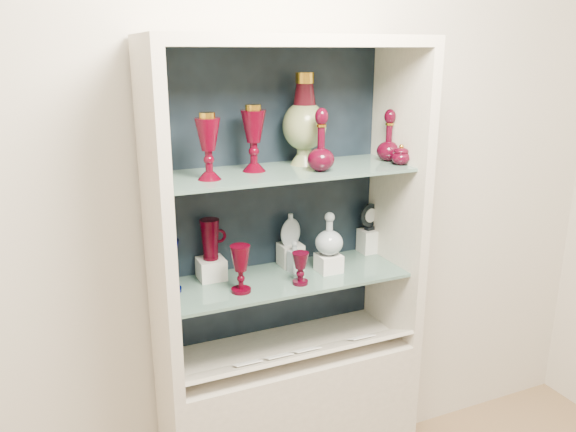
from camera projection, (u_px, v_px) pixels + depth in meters
name	position (u px, v px, depth m)	size (l,w,h in m)	color
wall_back	(266.00, 178.00, 2.24)	(3.50, 0.02, 2.80)	silver
cabinet_base	(288.00, 428.00, 2.34)	(1.00, 0.40, 0.75)	beige
cabinet_back_panel	(269.00, 198.00, 2.24)	(0.98, 0.02, 1.15)	black
cabinet_side_left	(157.00, 225.00, 1.89)	(0.04, 0.40, 1.15)	beige
cabinet_side_right	(397.00, 197.00, 2.25)	(0.04, 0.40, 1.15)	beige
cabinet_top_cap	(288.00, 41.00, 1.90)	(1.00, 0.40, 0.04)	beige
shelf_lower	(286.00, 278.00, 2.17)	(0.92, 0.34, 0.01)	slate
shelf_upper	(286.00, 172.00, 2.05)	(0.92, 0.34, 0.01)	slate
label_ledge	(300.00, 355.00, 2.13)	(0.92, 0.18, 0.01)	beige
label_card_0	(361.00, 337.00, 2.23)	(0.10, 0.07, 0.00)	white
label_card_1	(247.00, 363.00, 2.04)	(0.10, 0.07, 0.00)	white
label_card_2	(306.00, 350.00, 2.13)	(0.10, 0.07, 0.00)	white
label_card_3	(278.00, 356.00, 2.09)	(0.10, 0.07, 0.00)	white
pedestal_lamp_left	(208.00, 146.00, 1.87)	(0.09, 0.09, 0.22)	#4B000F
pedestal_lamp_right	(254.00, 138.00, 2.00)	(0.09, 0.09, 0.24)	#4B000F
enamel_urn	(304.00, 119.00, 2.10)	(0.17, 0.17, 0.34)	#0F4613
ruby_decanter_a	(321.00, 136.00, 1.99)	(0.10, 0.10, 0.25)	#470517
ruby_decanter_b	(389.00, 134.00, 2.19)	(0.09, 0.09, 0.21)	#470517
lidded_bowl	(401.00, 154.00, 2.13)	(0.07, 0.07, 0.08)	#470517
cobalt_goblet	(169.00, 266.00, 2.00)	(0.08, 0.08, 0.20)	#010541
ruby_goblet_tall	(241.00, 269.00, 2.01)	(0.07, 0.07, 0.18)	#4B000F
ruby_goblet_small	(300.00, 268.00, 2.08)	(0.06, 0.06, 0.12)	#470517
riser_ruby_pitcher	(211.00, 269.00, 2.14)	(0.10, 0.10, 0.08)	silver
ruby_pitcher	(210.00, 239.00, 2.10)	(0.12, 0.07, 0.16)	#4B000F
clear_square_bottle	(294.00, 256.00, 2.20)	(0.04, 0.04, 0.13)	#94A4AE
riser_flat_flask	(291.00, 255.00, 2.27)	(0.09, 0.09, 0.09)	silver
flat_flask	(291.00, 229.00, 2.24)	(0.09, 0.04, 0.13)	#AEBDC3
riser_clear_round_decanter	(329.00, 263.00, 2.21)	(0.09, 0.09, 0.07)	silver
clear_round_decanter	(329.00, 235.00, 2.18)	(0.11, 0.11, 0.16)	#94A4AE
riser_cameo_medallion	(369.00, 241.00, 2.42)	(0.08, 0.08, 0.10)	silver
cameo_medallion	(370.00, 216.00, 2.39)	(0.10, 0.04, 0.12)	black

